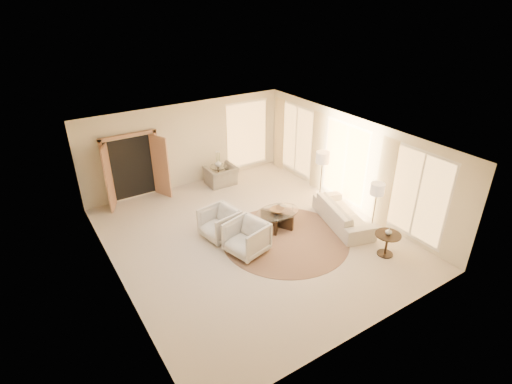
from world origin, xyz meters
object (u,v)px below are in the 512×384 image
end_table (387,241)px  armchair_right (246,236)px  armchair_left (219,222)px  accent_chair (221,173)px  coffee_table (277,217)px  sofa (343,214)px  bowl (277,210)px  side_table (219,173)px  floor_lamp_far (377,191)px  end_vase (389,232)px  floor_lamp_near (323,160)px  side_vase (218,163)px

end_table → armchair_right: bearing=145.6°
armchair_left → accent_chair: (1.57, 2.83, -0.03)m
armchair_right → coffee_table: bearing=98.4°
sofa → armchair_right: bearing=100.0°
bowl → end_table: bearing=-58.8°
armchair_left → side_table: armchair_left is taller
coffee_table → floor_lamp_far: 2.79m
end_table → end_vase: (-0.00, 0.00, 0.27)m
coffee_table → floor_lamp_far: bearing=-39.7°
side_table → floor_lamp_near: (2.09, -2.82, 1.02)m
accent_chair → end_table: size_ratio=1.55×
sofa → armchair_left: armchair_left is taller
accent_chair → coffee_table: bearing=90.7°
armchair_left → armchair_right: bearing=4.0°
floor_lamp_near → floor_lamp_far: bearing=-90.0°
sofa → side_vase: bearing=38.3°
accent_chair → coffee_table: accent_chair is taller
sofa → coffee_table: 1.88m
sofa → bowl: bearing=77.8°
armchair_left → side_vase: 3.28m
sofa → armchair_right: 3.04m
coffee_table → accent_chair: bearing=90.3°
sofa → armchair_right: armchair_right is taller
side_table → side_vase: 0.37m
armchair_left → side_table: size_ratio=1.39×
bowl → side_table: bearing=91.4°
floor_lamp_near → bowl: floor_lamp_near is taller
accent_chair → side_table: accent_chair is taller
side_vase → coffee_table: bearing=-88.6°
end_table → side_table: 6.11m
floor_lamp_far → floor_lamp_near: bearing=90.0°
armchair_left → end_vase: (3.14, -2.99, 0.23)m
sofa → armchair_left: (-3.25, 1.32, 0.13)m
end_table → side_vase: side_vase is taller
armchair_right → end_vase: bearing=41.0°
armchair_right → floor_lamp_far: 3.63m
accent_chair → end_vase: 6.04m
end_table → side_table: size_ratio=0.97×
floor_lamp_near → side_table: bearing=126.5°
side_table → end_vase: 6.11m
end_vase → end_table: bearing=0.0°
bowl → armchair_left: bearing=164.8°
armchair_right → bowl: 1.47m
end_table → armchair_left: bearing=136.3°
floor_lamp_near → bowl: 2.25m
sofa → side_table: bearing=38.3°
accent_chair → bowl: accent_chair is taller
armchair_right → bowl: (1.36, 0.57, 0.06)m
armchair_right → floor_lamp_far: floor_lamp_far is taller
armchair_left → floor_lamp_far: 4.24m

